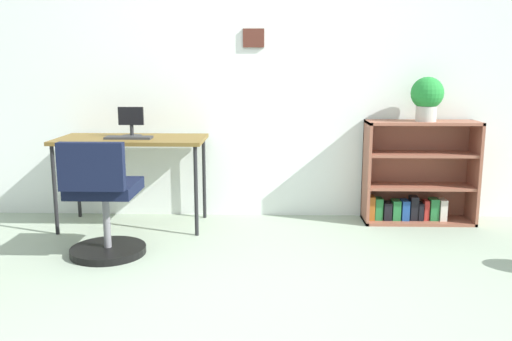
{
  "coord_description": "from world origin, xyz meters",
  "views": [
    {
      "loc": [
        0.26,
        -2.51,
        1.29
      ],
      "look_at": [
        0.16,
        1.11,
        0.59
      ],
      "focal_mm": 37.91,
      "sensor_mm": 36.0,
      "label": 1
    }
  ],
  "objects_px": {
    "monitor": "(131,123)",
    "potted_plant_on_shelf": "(427,96)",
    "desk": "(132,144)",
    "office_chair": "(103,207)",
    "keyboard": "(129,138)",
    "bookshelf_low": "(416,177)"
  },
  "relations": [
    {
      "from": "monitor",
      "to": "office_chair",
      "type": "xyz_separation_m",
      "value": [
        -0.01,
        -0.8,
        -0.49
      ]
    },
    {
      "from": "monitor",
      "to": "keyboard",
      "type": "height_order",
      "value": "monitor"
    },
    {
      "from": "desk",
      "to": "potted_plant_on_shelf",
      "type": "xyz_separation_m",
      "value": [
        2.37,
        0.15,
        0.38
      ]
    },
    {
      "from": "monitor",
      "to": "office_chair",
      "type": "distance_m",
      "value": 0.94
    },
    {
      "from": "bookshelf_low",
      "to": "monitor",
      "type": "bearing_deg",
      "value": -176.22
    },
    {
      "from": "desk",
      "to": "office_chair",
      "type": "distance_m",
      "value": 0.81
    },
    {
      "from": "keyboard",
      "to": "office_chair",
      "type": "xyz_separation_m",
      "value": [
        -0.01,
        -0.68,
        -0.38
      ]
    },
    {
      "from": "monitor",
      "to": "bookshelf_low",
      "type": "distance_m",
      "value": 2.4
    },
    {
      "from": "desk",
      "to": "potted_plant_on_shelf",
      "type": "height_order",
      "value": "potted_plant_on_shelf"
    },
    {
      "from": "monitor",
      "to": "office_chair",
      "type": "height_order",
      "value": "monitor"
    },
    {
      "from": "desk",
      "to": "keyboard",
      "type": "bearing_deg",
      "value": -91.82
    },
    {
      "from": "monitor",
      "to": "bookshelf_low",
      "type": "relative_size",
      "value": 0.27
    },
    {
      "from": "monitor",
      "to": "bookshelf_low",
      "type": "xyz_separation_m",
      "value": [
        2.34,
        0.15,
        -0.47
      ]
    },
    {
      "from": "monitor",
      "to": "keyboard",
      "type": "xyz_separation_m",
      "value": [
        0.01,
        -0.12,
        -0.11
      ]
    },
    {
      "from": "keyboard",
      "to": "office_chair",
      "type": "distance_m",
      "value": 0.78
    },
    {
      "from": "monitor",
      "to": "office_chair",
      "type": "bearing_deg",
      "value": -90.42
    },
    {
      "from": "monitor",
      "to": "bookshelf_low",
      "type": "height_order",
      "value": "monitor"
    },
    {
      "from": "office_chair",
      "to": "bookshelf_low",
      "type": "bearing_deg",
      "value": 22.2
    },
    {
      "from": "monitor",
      "to": "potted_plant_on_shelf",
      "type": "height_order",
      "value": "potted_plant_on_shelf"
    },
    {
      "from": "monitor",
      "to": "potted_plant_on_shelf",
      "type": "distance_m",
      "value": 2.39
    },
    {
      "from": "desk",
      "to": "bookshelf_low",
      "type": "relative_size",
      "value": 1.29
    },
    {
      "from": "office_chair",
      "to": "potted_plant_on_shelf",
      "type": "xyz_separation_m",
      "value": [
        2.38,
        0.9,
        0.69
      ]
    }
  ]
}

